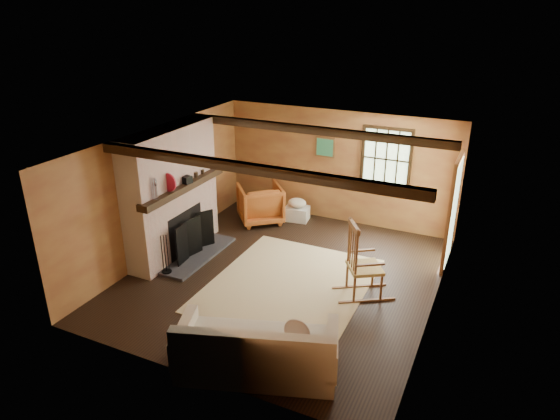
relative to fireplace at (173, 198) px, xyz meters
The scene contains 10 objects.
ground 2.48m from the fireplace, ahead, with size 5.50×5.50×0.00m, color black.
room_envelope 2.52m from the fireplace, ahead, with size 5.02×5.52×2.44m.
fireplace is the anchor object (origin of this frame).
rug 2.67m from the fireplace, ahead, with size 2.50×3.00×0.01m, color tan.
rocking_chair 3.64m from the fireplace, ahead, with size 1.04×0.91×1.29m.
sofa 3.84m from the fireplace, 38.48° to the right, with size 2.22×1.51×0.83m.
firewood_pile 2.78m from the fireplace, 86.35° to the left, with size 0.59×0.11×0.21m.
laundry_basket 2.93m from the fireplace, 58.05° to the left, with size 0.50×0.38×0.30m, color silver.
basket_pillow 2.86m from the fireplace, 58.05° to the left, with size 0.40×0.32×0.20m, color beige.
armchair 2.21m from the fireplace, 68.33° to the left, with size 0.88×0.90×0.82m, color #BF6026.
Camera 1 is at (3.16, -6.86, 4.42)m, focal length 32.00 mm.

